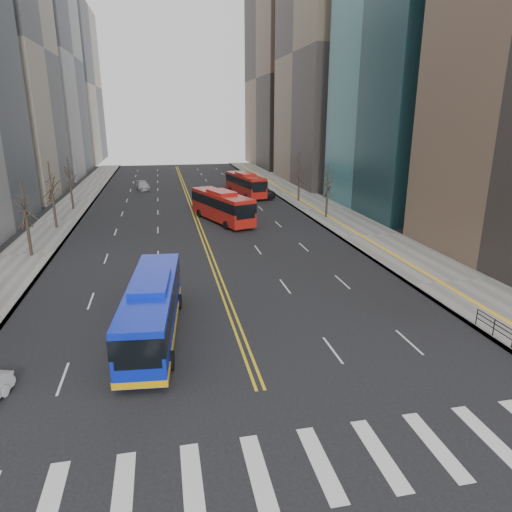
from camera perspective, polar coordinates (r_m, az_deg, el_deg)
ground at (r=18.44m, az=4.25°, el=-24.92°), size 220.00×220.00×0.00m
sidewalk_right at (r=63.15m, az=8.48°, el=5.77°), size 7.00×130.00×0.15m
sidewalk_left at (r=60.70m, az=-23.39°, el=4.08°), size 5.00×130.00×0.15m
crosswalk at (r=18.44m, az=4.25°, el=-24.91°), size 26.70×4.00×0.01m
centerline at (r=69.33m, az=-8.27°, el=6.73°), size 0.55×100.00×0.01m
office_towers at (r=82.53m, az=-9.63°, el=25.01°), size 83.00×134.00×58.00m
street_trees at (r=48.35m, az=-15.48°, el=7.65°), size 35.20×47.20×7.60m
blue_bus at (r=26.97m, az=-12.85°, el=-6.23°), size 3.70×12.22×3.50m
red_bus_near at (r=55.26m, az=-4.30°, el=6.43°), size 6.41×12.25×3.78m
red_bus_far at (r=73.58m, az=-1.33°, el=9.10°), size 4.78×11.87×3.66m
car_dark_mid at (r=71.03m, az=1.68°, el=7.65°), size 2.81×3.94×1.24m
car_silver at (r=82.17m, az=-13.96°, el=8.52°), size 2.65×5.08×1.40m
car_dark_far at (r=95.78m, az=-2.01°, el=10.08°), size 2.40×4.28×1.13m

